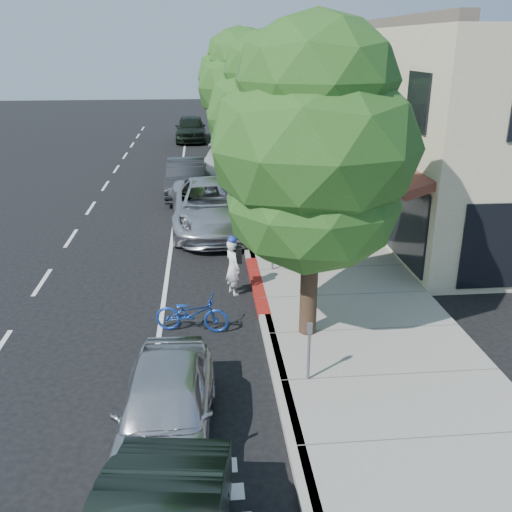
{
  "coord_description": "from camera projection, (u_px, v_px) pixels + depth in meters",
  "views": [
    {
      "loc": [
        -1.43,
        -13.79,
        6.52
      ],
      "look_at": [
        -0.13,
        -0.02,
        1.35
      ],
      "focal_mm": 40.0,
      "sensor_mm": 36.0,
      "label": 1
    }
  ],
  "objects": [
    {
      "name": "bicycle",
      "position": [
        192.0,
        313.0,
        13.63
      ],
      "size": [
        1.87,
        0.96,
        0.94
      ],
      "primitive_type": "imported",
      "rotation": [
        0.0,
        0.0,
        1.38
      ],
      "color": "#163A9C",
      "rests_on": "ground"
    },
    {
      "name": "dark_sedan",
      "position": [
        186.0,
        178.0,
        25.81
      ],
      "size": [
        1.72,
        4.87,
        1.6
      ],
      "primitive_type": "imported",
      "rotation": [
        0.0,
        0.0,
        -0.01
      ],
      "color": "#222428",
      "rests_on": "ground"
    },
    {
      "name": "street_tree_0",
      "position": [
        314.0,
        150.0,
        11.94
      ],
      "size": [
        4.51,
        4.51,
        7.2
      ],
      "color": "black",
      "rests_on": "ground"
    },
    {
      "name": "ground",
      "position": [
        261.0,
        303.0,
        15.27
      ],
      "size": [
        120.0,
        120.0,
        0.0
      ],
      "primitive_type": "plane",
      "color": "black",
      "rests_on": "ground"
    },
    {
      "name": "street_tree_1",
      "position": [
        277.0,
        119.0,
        17.56
      ],
      "size": [
        4.52,
        4.52,
        7.08
      ],
      "color": "black",
      "rests_on": "ground"
    },
    {
      "name": "near_car_a",
      "position": [
        165.0,
        408.0,
        9.71
      ],
      "size": [
        1.83,
        4.16,
        1.39
      ],
      "primitive_type": "imported",
      "rotation": [
        0.0,
        0.0,
        -0.05
      ],
      "color": "silver",
      "rests_on": "ground"
    },
    {
      "name": "street_tree_4",
      "position": [
        239.0,
        79.0,
        34.28
      ],
      "size": [
        5.12,
        5.12,
        7.52
      ],
      "color": "black",
      "rests_on": "ground"
    },
    {
      "name": "curb_red_segment",
      "position": [
        257.0,
        285.0,
        16.18
      ],
      "size": [
        0.32,
        4.0,
        0.15
      ],
      "primitive_type": "cube",
      "color": "maroon",
      "rests_on": "ground"
    },
    {
      "name": "sidewalk",
      "position": [
        297.0,
        214.0,
        22.91
      ],
      "size": [
        4.6,
        56.0,
        0.15
      ],
      "primitive_type": "cube",
      "color": "gray",
      "rests_on": "ground"
    },
    {
      "name": "white_pickup",
      "position": [
        221.0,
        165.0,
        28.96
      ],
      "size": [
        2.64,
        5.25,
        1.46
      ],
      "primitive_type": "imported",
      "rotation": [
        0.0,
        0.0,
        -0.12
      ],
      "color": "silver",
      "rests_on": "ground"
    },
    {
      "name": "pedestrian",
      "position": [
        306.0,
        218.0,
        19.35
      ],
      "size": [
        0.98,
        0.93,
        1.59
      ],
      "primitive_type": "imported",
      "rotation": [
        0.0,
        0.0,
        3.73
      ],
      "color": "black",
      "rests_on": "sidewalk"
    },
    {
      "name": "street_tree_3",
      "position": [
        247.0,
        89.0,
        28.74
      ],
      "size": [
        5.11,
        5.11,
        7.31
      ],
      "color": "black",
      "rests_on": "ground"
    },
    {
      "name": "dark_suv_far",
      "position": [
        191.0,
        128.0,
        40.33
      ],
      "size": [
        2.09,
        5.18,
        1.77
      ],
      "primitive_type": "imported",
      "rotation": [
        0.0,
        0.0,
        0.0
      ],
      "color": "black",
      "rests_on": "ground"
    },
    {
      "name": "silver_suv",
      "position": [
        213.0,
        206.0,
        21.02
      ],
      "size": [
        3.23,
        6.55,
        1.79
      ],
      "primitive_type": "imported",
      "rotation": [
        0.0,
        0.0,
        0.04
      ],
      "color": "silver",
      "rests_on": "ground"
    },
    {
      "name": "street_tree_5",
      "position": [
        233.0,
        77.0,
        39.95
      ],
      "size": [
        4.34,
        4.34,
        7.0
      ],
      "color": "black",
      "rests_on": "ground"
    },
    {
      "name": "storefront_building",
      "position": [
        400.0,
        101.0,
        31.67
      ],
      "size": [
        10.0,
        36.0,
        7.0
      ],
      "primitive_type": "cube",
      "color": "beige",
      "rests_on": "ground"
    },
    {
      "name": "street_tree_2",
      "position": [
        258.0,
        104.0,
        23.21
      ],
      "size": [
        3.75,
        3.75,
        6.67
      ],
      "color": "black",
      "rests_on": "ground"
    },
    {
      "name": "cyclist",
      "position": [
        233.0,
        267.0,
        15.57
      ],
      "size": [
        0.58,
        0.68,
        1.56
      ],
      "primitive_type": "imported",
      "rotation": [
        0.0,
        0.0,
        2.02
      ],
      "color": "white",
      "rests_on": "ground"
    },
    {
      "name": "curb",
      "position": [
        240.0,
        216.0,
        22.71
      ],
      "size": [
        0.3,
        56.0,
        0.15
      ],
      "primitive_type": "cube",
      "color": "#9E998E",
      "rests_on": "ground"
    }
  ]
}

